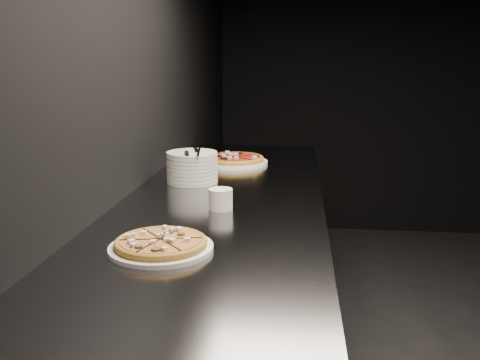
# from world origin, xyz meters

# --- Properties ---
(wall_left) EXTENTS (0.02, 5.00, 2.80)m
(wall_left) POSITION_xyz_m (-2.50, 0.00, 1.40)
(wall_left) COLOR black
(wall_left) RESTS_ON floor
(counter) EXTENTS (0.74, 2.44, 0.92)m
(counter) POSITION_xyz_m (-2.13, 0.00, 0.46)
(counter) COLOR slate
(counter) RESTS_ON floor
(pizza_mushroom) EXTENTS (0.30, 0.30, 0.03)m
(pizza_mushroom) POSITION_xyz_m (-2.22, -0.64, 0.94)
(pizza_mushroom) COLOR white
(pizza_mushroom) RESTS_ON counter
(pizza_tomato) EXTENTS (0.36, 0.36, 0.04)m
(pizza_tomato) POSITION_xyz_m (-2.17, 0.61, 0.94)
(pizza_tomato) COLOR white
(pizza_tomato) RESTS_ON counter
(plate_stack) EXTENTS (0.21, 0.21, 0.13)m
(plate_stack) POSITION_xyz_m (-2.30, 0.20, 0.98)
(plate_stack) COLOR white
(plate_stack) RESTS_ON counter
(cutlery) EXTENTS (0.07, 0.23, 0.01)m
(cutlery) POSITION_xyz_m (-2.29, 0.18, 1.05)
(cutlery) COLOR silver
(cutlery) RESTS_ON plate_stack
(ramekin) EXTENTS (0.08, 0.08, 0.07)m
(ramekin) POSITION_xyz_m (-2.12, -0.21, 0.96)
(ramekin) COLOR silver
(ramekin) RESTS_ON counter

